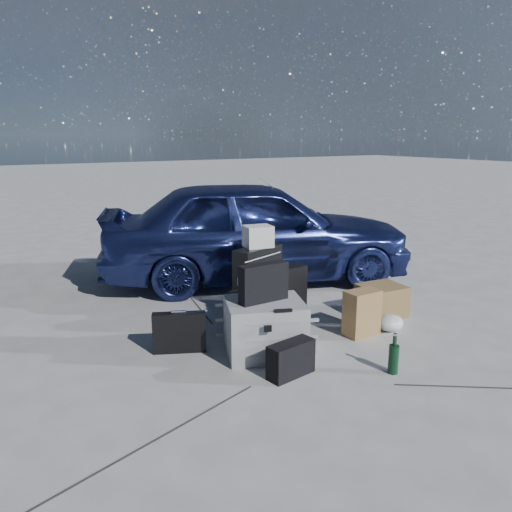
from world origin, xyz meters
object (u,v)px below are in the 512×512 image
at_px(suitcase_left, 282,299).
at_px(suitcase_right, 258,279).
at_px(car, 256,230).
at_px(pelican_case, 265,328).
at_px(duffel_bag, 266,305).
at_px(briefcase, 179,332).
at_px(cardboard_box, 381,301).
at_px(green_bottle, 394,354).

xyz_separation_m(suitcase_left, suitcase_right, (0.08, 0.55, 0.04)).
xyz_separation_m(car, suitcase_right, (-0.57, -0.98, -0.30)).
relative_size(pelican_case, duffel_bag, 0.89).
bearing_deg(suitcase_right, car, 39.83).
distance_m(car, pelican_case, 2.21).
bearing_deg(suitcase_left, duffel_bag, 95.93).
distance_m(car, suitcase_right, 1.17).
bearing_deg(briefcase, suitcase_left, 22.80).
distance_m(car, duffel_bag, 1.55).
xyz_separation_m(pelican_case, cardboard_box, (1.46, 0.15, -0.07)).
relative_size(suitcase_left, suitcase_right, 0.89).
relative_size(suitcase_right, cardboard_box, 1.61).
bearing_deg(suitcase_right, duffel_bag, -127.64).
bearing_deg(suitcase_left, green_bottle, -78.64).
distance_m(pelican_case, cardboard_box, 1.47).
height_order(briefcase, duffel_bag, duffel_bag).
distance_m(pelican_case, suitcase_left, 0.55).
bearing_deg(briefcase, cardboard_box, 17.82).
distance_m(car, briefcase, 2.28).
xyz_separation_m(pelican_case, suitcase_right, (0.49, 0.92, 0.11)).
height_order(briefcase, suitcase_left, suitcase_left).
bearing_deg(green_bottle, pelican_case, 128.81).
distance_m(car, green_bottle, 2.77).
distance_m(car, suitcase_left, 1.70).
distance_m(suitcase_left, cardboard_box, 1.08).
distance_m(briefcase, duffel_bag, 0.99).
distance_m(car, cardboard_box, 1.85).
xyz_separation_m(suitcase_right, green_bottle, (0.15, -1.72, -0.18)).
height_order(car, cardboard_box, car).
bearing_deg(duffel_bag, pelican_case, -132.08).
xyz_separation_m(pelican_case, suitcase_left, (0.41, 0.36, 0.07)).
bearing_deg(suitcase_left, suitcase_right, 81.59).
bearing_deg(suitcase_left, cardboard_box, -11.30).
bearing_deg(duffel_bag, briefcase, -177.47).
xyz_separation_m(briefcase, suitcase_left, (0.99, -0.03, 0.13)).
distance_m(pelican_case, duffel_bag, 0.70).
bearing_deg(duffel_bag, suitcase_right, 63.62).
height_order(car, briefcase, car).
relative_size(car, suitcase_right, 5.54).
height_order(suitcase_left, duffel_bag, suitcase_left).
bearing_deg(briefcase, duffel_bag, 35.77).
height_order(suitcase_left, green_bottle, suitcase_left).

